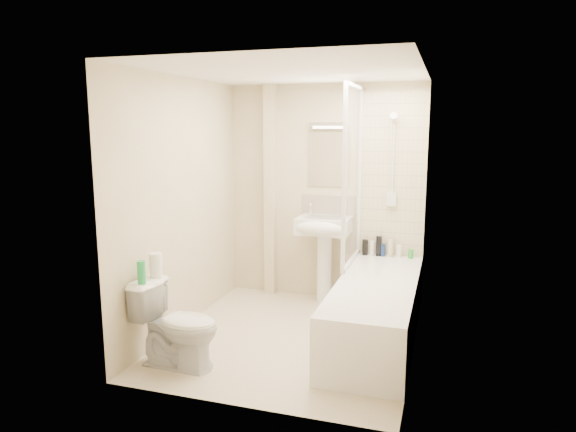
% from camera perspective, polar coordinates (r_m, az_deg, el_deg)
% --- Properties ---
extents(floor, '(2.50, 2.50, 0.00)m').
position_cam_1_polar(floor, '(4.91, 0.40, -13.34)').
color(floor, beige).
rests_on(floor, ground).
extents(wall_back, '(2.20, 0.02, 2.40)m').
position_cam_1_polar(wall_back, '(5.76, 4.05, 2.53)').
color(wall_back, beige).
rests_on(wall_back, ground).
extents(wall_left, '(0.02, 2.50, 2.40)m').
position_cam_1_polar(wall_left, '(5.00, -11.73, 1.21)').
color(wall_left, beige).
rests_on(wall_left, ground).
extents(wall_right, '(0.02, 2.50, 2.40)m').
position_cam_1_polar(wall_right, '(4.38, 14.31, -0.09)').
color(wall_right, beige).
rests_on(wall_right, ground).
extents(ceiling, '(2.20, 2.50, 0.02)m').
position_cam_1_polar(ceiling, '(4.53, 0.44, 15.76)').
color(ceiling, white).
rests_on(ceiling, wall_back).
extents(tile_back, '(0.70, 0.01, 1.75)m').
position_cam_1_polar(tile_back, '(5.60, 11.56, 4.46)').
color(tile_back, beige).
rests_on(tile_back, wall_back).
extents(tile_right, '(0.01, 2.10, 1.75)m').
position_cam_1_polar(tile_right, '(4.55, 14.43, 3.12)').
color(tile_right, beige).
rests_on(tile_right, wall_right).
extents(pipe_boxing, '(0.12, 0.12, 2.40)m').
position_cam_1_polar(pipe_boxing, '(5.88, -1.97, 2.69)').
color(pipe_boxing, beige).
rests_on(pipe_boxing, ground).
extents(splashback, '(0.60, 0.02, 0.30)m').
position_cam_1_polar(splashback, '(5.77, 4.49, 0.82)').
color(splashback, beige).
rests_on(splashback, wall_back).
extents(mirror, '(0.46, 0.01, 0.60)m').
position_cam_1_polar(mirror, '(5.71, 4.56, 6.28)').
color(mirror, white).
rests_on(mirror, wall_back).
extents(strip_light, '(0.42, 0.07, 0.07)m').
position_cam_1_polar(strip_light, '(5.67, 4.56, 10.00)').
color(strip_light, silver).
rests_on(strip_light, wall_back).
extents(bathtub, '(0.70, 2.10, 0.55)m').
position_cam_1_polar(bathtub, '(4.84, 9.78, -10.17)').
color(bathtub, white).
rests_on(bathtub, ground).
extents(shower_screen, '(0.04, 0.92, 1.80)m').
position_cam_1_polar(shower_screen, '(5.22, 7.22, 4.46)').
color(shower_screen, white).
rests_on(shower_screen, bathtub).
extents(shower_fixture, '(0.10, 0.16, 0.99)m').
position_cam_1_polar(shower_fixture, '(5.55, 11.53, 5.66)').
color(shower_fixture, white).
rests_on(shower_fixture, wall_back).
extents(pedestal_sink, '(0.57, 0.51, 1.10)m').
position_cam_1_polar(pedestal_sink, '(5.60, 3.94, -2.15)').
color(pedestal_sink, white).
rests_on(pedestal_sink, ground).
extents(bottle_black_a, '(0.06, 0.06, 0.17)m').
position_cam_1_polar(bottle_black_a, '(5.69, 8.55, -3.45)').
color(bottle_black_a, black).
rests_on(bottle_black_a, bathtub).
extents(bottle_white_a, '(0.05, 0.05, 0.16)m').
position_cam_1_polar(bottle_white_a, '(5.68, 9.31, -3.55)').
color(bottle_white_a, silver).
rests_on(bottle_white_a, bathtub).
extents(bottle_black_b, '(0.06, 0.06, 0.22)m').
position_cam_1_polar(bottle_black_b, '(5.66, 10.05, -3.31)').
color(bottle_black_b, black).
rests_on(bottle_black_b, bathtub).
extents(bottle_blue, '(0.06, 0.06, 0.13)m').
position_cam_1_polar(bottle_blue, '(5.67, 10.49, -3.76)').
color(bottle_blue, navy).
rests_on(bottle_blue, bathtub).
extents(bottle_cream, '(0.06, 0.06, 0.19)m').
position_cam_1_polar(bottle_cream, '(5.65, 11.30, -3.53)').
color(bottle_cream, beige).
rests_on(bottle_cream, bathtub).
extents(bottle_white_b, '(0.05, 0.05, 0.14)m').
position_cam_1_polar(bottle_white_b, '(5.65, 12.23, -3.83)').
color(bottle_white_b, white).
rests_on(bottle_white_b, bathtub).
extents(bottle_green, '(0.05, 0.05, 0.09)m').
position_cam_1_polar(bottle_green, '(5.65, 13.47, -4.12)').
color(bottle_green, green).
rests_on(bottle_green, bathtub).
extents(toilet, '(0.46, 0.73, 0.71)m').
position_cam_1_polar(toilet, '(4.35, -12.16, -11.69)').
color(toilet, white).
rests_on(toilet, ground).
extents(toilet_roll_lower, '(0.10, 0.10, 0.09)m').
position_cam_1_polar(toilet_roll_lower, '(4.41, -14.47, -6.01)').
color(toilet_roll_lower, white).
rests_on(toilet_roll_lower, toilet).
extents(toilet_roll_upper, '(0.11, 0.11, 0.11)m').
position_cam_1_polar(toilet_roll_upper, '(4.39, -14.51, -4.71)').
color(toilet_roll_upper, white).
rests_on(toilet_roll_upper, toilet_roll_lower).
extents(green_bottle, '(0.07, 0.07, 0.18)m').
position_cam_1_polar(green_bottle, '(4.25, -15.98, -6.04)').
color(green_bottle, green).
rests_on(green_bottle, toilet).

